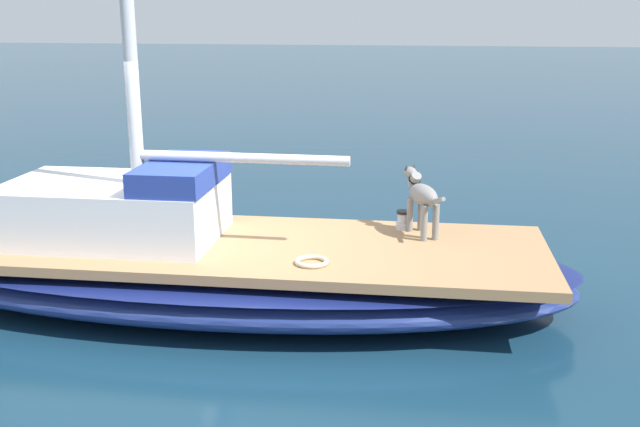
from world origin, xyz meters
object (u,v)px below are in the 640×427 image
at_px(sailboat_main, 226,271).
at_px(coiled_rope, 312,262).
at_px(deck_winch, 403,221).
at_px(dog_grey, 422,196).

relative_size(sailboat_main, coiled_rope, 22.51).
bearing_deg(deck_winch, sailboat_main, 112.82).
xyz_separation_m(dog_grey, deck_winch, (0.16, 0.19, -0.32)).
distance_m(dog_grey, coiled_rope, 1.56).
bearing_deg(coiled_rope, sailboat_main, 61.75).
bearing_deg(dog_grey, deck_winch, 50.90).
distance_m(sailboat_main, coiled_rope, 1.19).
bearing_deg(coiled_rope, deck_winch, -31.55).
height_order(dog_grey, coiled_rope, dog_grey).
bearing_deg(sailboat_main, deck_winch, -67.18).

